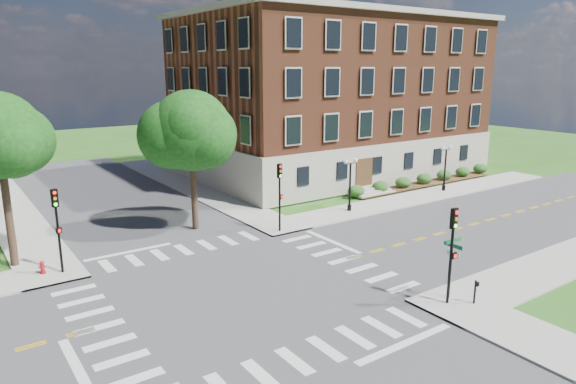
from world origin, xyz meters
TOP-DOWN VIEW (x-y plane):
  - ground at (0.00, 0.00)m, footprint 160.00×160.00m
  - road_ew at (0.00, 0.00)m, footprint 90.00×12.00m
  - road_ns at (0.00, 0.00)m, footprint 12.00×90.00m
  - sidewalk_ne at (15.38, 15.38)m, footprint 34.00×34.00m
  - crosswalk_east at (7.20, 0.00)m, footprint 2.20×10.20m
  - stop_bar_east at (8.80, 3.00)m, footprint 0.40×5.50m
  - main_building at (24.00, 21.99)m, footprint 30.60×22.40m
  - shrub_row at (27.00, 10.80)m, footprint 18.00×2.00m
  - tree_d at (2.49, 10.75)m, footprint 5.59×5.59m
  - traffic_signal_se at (7.44, -7.47)m, footprint 0.34×0.37m
  - traffic_signal_ne at (7.05, 6.65)m, footprint 0.37×0.44m
  - traffic_signal_nw at (-7.18, 7.44)m, footprint 0.38×0.45m
  - twin_lamp_west at (14.57, 7.82)m, footprint 1.36×0.36m
  - twin_lamp_east at (26.41, 7.96)m, footprint 1.36×0.36m
  - street_sign_pole at (7.99, -7.13)m, footprint 1.10×1.10m
  - push_button_post at (8.44, -8.27)m, footprint 0.14×0.21m
  - fire_hydrant at (-8.13, 7.85)m, footprint 0.35×0.35m

SIDE VIEW (x-z plane):
  - ground at x=0.00m, z-range 0.00..0.00m
  - crosswalk_east at x=7.20m, z-range -0.01..0.01m
  - stop_bar_east at x=8.80m, z-range 0.00..0.00m
  - shrub_row at x=27.00m, z-range -0.65..0.65m
  - road_ew at x=0.00m, z-range 0.00..0.01m
  - road_ns at x=0.00m, z-range 0.00..0.01m
  - sidewalk_ne at x=15.38m, z-range 0.00..0.12m
  - fire_hydrant at x=-8.13m, z-range 0.09..0.84m
  - push_button_post at x=8.44m, z-range 0.20..1.40m
  - street_sign_pole at x=7.99m, z-range 0.76..3.86m
  - twin_lamp_west at x=14.57m, z-range 0.41..4.64m
  - twin_lamp_east at x=26.41m, z-range 0.41..4.64m
  - traffic_signal_se at x=7.44m, z-range 0.79..5.59m
  - traffic_signal_ne at x=7.05m, z-range 0.79..5.59m
  - traffic_signal_nw at x=-7.18m, z-range 0.79..5.59m
  - tree_d at x=2.49m, z-range 2.19..11.97m
  - main_building at x=24.00m, z-range 0.09..16.59m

